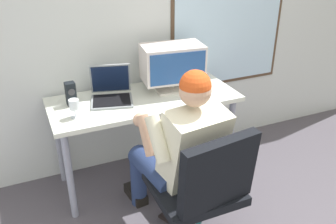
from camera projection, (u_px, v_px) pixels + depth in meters
wall_rear at (156, 19)px, 2.99m from camera, size 5.46×0.08×2.52m
desk at (145, 108)px, 2.87m from camera, size 1.45×0.61×0.75m
office_chair at (204, 185)px, 2.24m from camera, size 0.58×0.59×0.90m
person_seated at (181, 148)px, 2.40m from camera, size 0.57×0.85×1.22m
crt_monitor at (172, 63)px, 2.86m from camera, size 0.50×0.33×0.37m
laptop at (111, 91)px, 2.78m from camera, size 0.37×0.38×0.25m
wine_glass at (74, 105)px, 2.49m from camera, size 0.07×0.07×0.13m
desk_speaker at (71, 94)px, 2.68m from camera, size 0.07×0.08×0.18m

